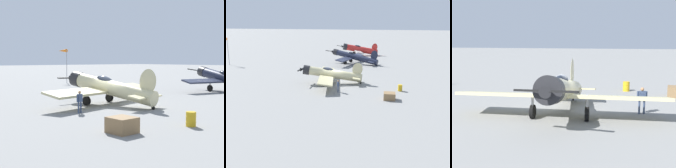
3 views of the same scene
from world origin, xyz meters
TOP-DOWN VIEW (x-y plane):
  - ground_plane at (0.00, 0.00)m, footprint 400.00×400.00m
  - airplane_foreground at (0.49, 0.10)m, footprint 9.25×12.08m
  - ground_crew_mechanic at (-1.60, 4.39)m, footprint 0.36×0.59m
  - equipment_crate at (-8.27, 6.27)m, footprint 1.40×1.33m
  - fuel_drum at (-9.60, 2.14)m, footprint 0.61×0.61m

SIDE VIEW (x-z plane):
  - ground_plane at x=0.00m, z-range 0.00..0.00m
  - equipment_crate at x=-8.27m, z-range 0.00..0.84m
  - fuel_drum at x=-9.60m, z-range 0.00..0.85m
  - ground_crew_mechanic at x=-1.60m, z-range 0.17..1.78m
  - airplane_foreground at x=0.49m, z-range -0.13..3.11m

